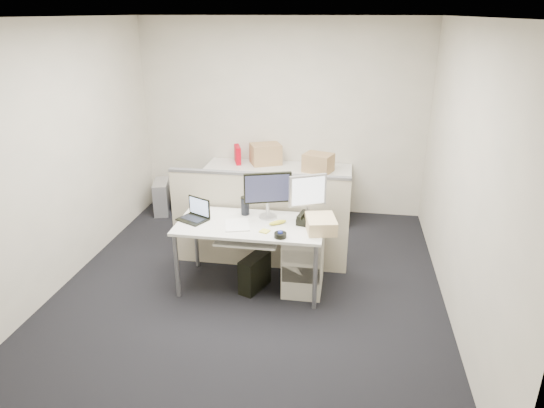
% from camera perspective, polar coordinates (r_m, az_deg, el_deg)
% --- Properties ---
extents(floor, '(4.00, 4.50, 0.01)m').
position_cam_1_polar(floor, '(5.30, -2.43, -9.56)').
color(floor, black).
rests_on(floor, ground).
extents(ceiling, '(4.00, 4.50, 0.01)m').
position_cam_1_polar(ceiling, '(4.53, -3.00, 21.13)').
color(ceiling, white).
rests_on(ceiling, ground).
extents(wall_back, '(4.00, 0.02, 2.70)m').
position_cam_1_polar(wall_back, '(6.89, 1.16, 10.03)').
color(wall_back, beige).
rests_on(wall_back, ground).
extents(wall_front, '(4.00, 0.02, 2.70)m').
position_cam_1_polar(wall_front, '(2.76, -12.33, -9.23)').
color(wall_front, beige).
rests_on(wall_front, ground).
extents(wall_left, '(0.02, 4.50, 2.70)m').
position_cam_1_polar(wall_left, '(5.50, -23.63, 5.19)').
color(wall_left, beige).
rests_on(wall_left, ground).
extents(wall_right, '(0.02, 4.50, 2.70)m').
position_cam_1_polar(wall_right, '(4.77, 21.62, 3.14)').
color(wall_right, beige).
rests_on(wall_right, ground).
extents(desk, '(1.50, 0.75, 0.73)m').
position_cam_1_polar(desk, '(4.99, -2.55, -2.97)').
color(desk, silver).
rests_on(desk, floor).
extents(keyboard_tray, '(0.62, 0.32, 0.02)m').
position_cam_1_polar(keyboard_tray, '(4.85, -2.97, -4.32)').
color(keyboard_tray, silver).
rests_on(keyboard_tray, desk).
extents(drawer_pedestal, '(0.40, 0.55, 0.65)m').
position_cam_1_polar(drawer_pedestal, '(5.11, 3.72, -6.60)').
color(drawer_pedestal, '#B8B29F').
rests_on(drawer_pedestal, floor).
extents(cubicle_partition, '(2.00, 0.06, 1.10)m').
position_cam_1_polar(cubicle_partition, '(5.43, -1.59, -2.13)').
color(cubicle_partition, tan).
rests_on(cubicle_partition, floor).
extents(back_counter, '(2.00, 0.60, 0.72)m').
position_cam_1_polar(back_counter, '(6.86, 0.73, 1.37)').
color(back_counter, '#B8B29F').
rests_on(back_counter, floor).
extents(monitor_main, '(0.53, 0.33, 0.49)m').
position_cam_1_polar(monitor_main, '(5.00, -0.51, 1.02)').
color(monitor_main, black).
rests_on(monitor_main, desk).
extents(monitor_small, '(0.44, 0.35, 0.48)m').
position_cam_1_polar(monitor_small, '(4.96, 4.20, 0.69)').
color(monitor_small, '#B7B7BC').
rests_on(monitor_small, desk).
extents(laptop, '(0.36, 0.33, 0.22)m').
position_cam_1_polar(laptop, '(5.05, -9.39, -0.76)').
color(laptop, black).
rests_on(laptop, desk).
extents(trackball, '(0.15, 0.15, 0.05)m').
position_cam_1_polar(trackball, '(4.64, 0.98, -3.68)').
color(trackball, black).
rests_on(trackball, desk).
extents(desk_phone, '(0.27, 0.24, 0.08)m').
position_cam_1_polar(desk_phone, '(4.94, 4.46, -1.95)').
color(desk_phone, black).
rests_on(desk_phone, desk).
extents(paper_stack, '(0.32, 0.36, 0.01)m').
position_cam_1_polar(paper_stack, '(4.91, -4.12, -2.49)').
color(paper_stack, silver).
rests_on(paper_stack, desk).
extents(sticky_pad, '(0.11, 0.11, 0.01)m').
position_cam_1_polar(sticky_pad, '(4.76, -0.87, -3.22)').
color(sticky_pad, '#DBD145').
rests_on(sticky_pad, desk).
extents(travel_mug, '(0.09, 0.09, 0.19)m').
position_cam_1_polar(travel_mug, '(5.14, -3.18, -0.26)').
color(travel_mug, black).
rests_on(travel_mug, desk).
extents(banana, '(0.19, 0.16, 0.04)m').
position_cam_1_polar(banana, '(4.92, 0.67, -2.18)').
color(banana, yellow).
rests_on(banana, desk).
extents(cellphone, '(0.06, 0.10, 0.01)m').
position_cam_1_polar(cellphone, '(5.12, -1.02, -1.39)').
color(cellphone, black).
rests_on(cellphone, desk).
extents(manila_folders, '(0.35, 0.41, 0.13)m').
position_cam_1_polar(manila_folders, '(4.80, 5.76, -2.34)').
color(manila_folders, '#E3C989').
rests_on(manila_folders, desk).
extents(keyboard, '(0.42, 0.18, 0.02)m').
position_cam_1_polar(keyboard, '(4.86, -2.30, -3.92)').
color(keyboard, black).
rests_on(keyboard, keyboard_tray).
extents(pc_tower_desk, '(0.30, 0.43, 0.37)m').
position_cam_1_polar(pc_tower_desk, '(5.15, -2.04, -8.07)').
color(pc_tower_desk, black).
rests_on(pc_tower_desk, floor).
extents(pc_tower_spare_dark, '(0.20, 0.47, 0.43)m').
position_cam_1_polar(pc_tower_spare_dark, '(7.34, -10.43, 1.18)').
color(pc_tower_spare_dark, black).
rests_on(pc_tower_spare_dark, floor).
extents(pc_tower_spare_silver, '(0.32, 0.53, 0.46)m').
position_cam_1_polar(pc_tower_spare_silver, '(7.24, -12.83, 0.85)').
color(pc_tower_spare_silver, '#B7B7BC').
rests_on(pc_tower_spare_silver, floor).
extents(cardboard_box_left, '(0.49, 0.45, 0.30)m').
position_cam_1_polar(cardboard_box_left, '(6.84, -0.75, 5.83)').
color(cardboard_box_left, '#AA7953').
rests_on(cardboard_box_left, back_counter).
extents(cardboard_box_right, '(0.44, 0.39, 0.26)m').
position_cam_1_polar(cardboard_box_right, '(6.53, 5.46, 4.78)').
color(cardboard_box_right, '#AA7953').
rests_on(cardboard_box_right, back_counter).
extents(red_binder, '(0.16, 0.29, 0.26)m').
position_cam_1_polar(red_binder, '(6.91, -4.07, 5.76)').
color(red_binder, '#B00112').
rests_on(red_binder, back_counter).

